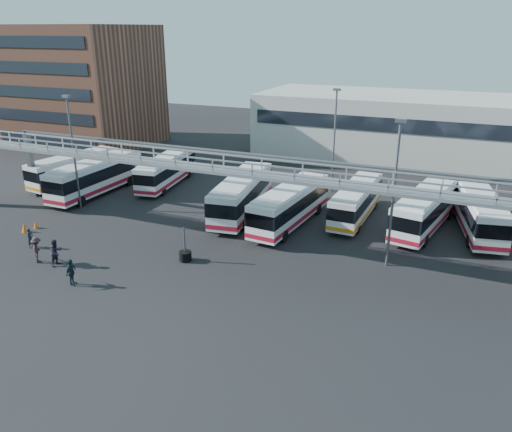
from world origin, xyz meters
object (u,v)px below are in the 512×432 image
at_px(bus_7, 426,208).
at_px(pedestrian_b, 56,253).
at_px(bus_8, 478,210).
at_px(bus_6, 356,200).
at_px(pedestrian_c, 37,250).
at_px(bus_0, 75,168).
at_px(bus_1, 96,175).
at_px(pedestrian_d, 71,272).
at_px(bus_2, 166,170).
at_px(bus_4, 242,194).
at_px(light_pole_mid, 394,187).
at_px(light_pole_left, 73,147).
at_px(pedestrian_a, 30,238).
at_px(light_pole_back, 334,135).
at_px(bus_5, 290,204).
at_px(cone_right, 36,225).
at_px(cone_left, 24,228).
at_px(tire_stack, 185,255).

bearing_deg(bus_7, pedestrian_b, -132.44).
bearing_deg(bus_8, bus_6, 174.20).
distance_m(pedestrian_b, pedestrian_c, 1.59).
height_order(bus_0, pedestrian_c, bus_0).
distance_m(bus_1, pedestrian_d, 19.33).
height_order(bus_2, pedestrian_d, bus_2).
relative_size(bus_0, bus_4, 0.91).
bearing_deg(bus_8, light_pole_mid, -132.82).
bearing_deg(light_pole_left, bus_4, 16.65).
relative_size(bus_1, pedestrian_a, 7.38).
relative_size(light_pole_back, bus_2, 0.97).
distance_m(bus_8, pedestrian_b, 32.41).
bearing_deg(bus_5, pedestrian_d, -115.94).
distance_m(bus_4, pedestrian_b, 16.29).
relative_size(bus_5, bus_8, 1.00).
relative_size(bus_6, pedestrian_a, 6.49).
bearing_deg(bus_2, pedestrian_d, -81.51).
distance_m(bus_7, pedestrian_b, 28.53).
relative_size(light_pole_left, bus_6, 1.01).
height_order(light_pole_left, light_pole_mid, same).
relative_size(light_pole_mid, pedestrian_b, 5.30).
xyz_separation_m(light_pole_back, bus_7, (9.67, -7.00, -3.88)).
xyz_separation_m(bus_2, cone_right, (-3.45, -14.55, -1.42)).
height_order(light_pole_back, cone_right, light_pole_back).
xyz_separation_m(pedestrian_c, cone_left, (-5.32, 3.78, -0.55)).
distance_m(light_pole_mid, cone_left, 29.10).
bearing_deg(bus_1, cone_left, -82.79).
relative_size(light_pole_left, bus_5, 0.92).
xyz_separation_m(light_pole_mid, tire_stack, (-13.32, -4.91, -5.30)).
height_order(bus_0, pedestrian_a, bus_0).
relative_size(bus_5, pedestrian_a, 7.19).
height_order(light_pole_left, pedestrian_b, light_pole_left).
bearing_deg(bus_5, pedestrian_b, -127.00).
xyz_separation_m(light_pole_back, pedestrian_a, (-17.23, -22.51, -4.95)).
relative_size(bus_1, bus_4, 0.98).
xyz_separation_m(bus_0, bus_6, (29.62, 1.41, -0.06)).
bearing_deg(cone_right, light_pole_mid, 9.06).
relative_size(light_pole_mid, cone_left, 12.96).
distance_m(light_pole_mid, pedestrian_c, 25.02).
distance_m(pedestrian_d, cone_left, 11.33).
bearing_deg(bus_8, pedestrian_b, -157.02).
relative_size(bus_1, bus_2, 1.09).
relative_size(bus_4, pedestrian_b, 6.09).
relative_size(pedestrian_a, pedestrian_c, 0.82).
height_order(pedestrian_a, pedestrian_c, pedestrian_c).
bearing_deg(light_pole_mid, pedestrian_d, -149.04).
bearing_deg(tire_stack, cone_right, 178.17).
height_order(bus_4, bus_6, bus_4).
height_order(bus_5, pedestrian_b, bus_5).
relative_size(bus_1, cone_left, 14.53).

